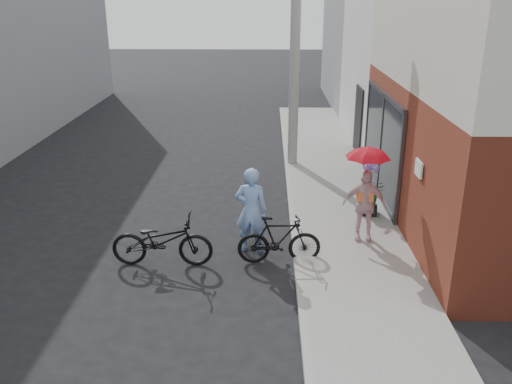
{
  "coord_description": "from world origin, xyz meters",
  "views": [
    {
      "loc": [
        0.37,
        -9.37,
        4.9
      ],
      "look_at": [
        0.14,
        0.82,
        1.1
      ],
      "focal_mm": 38.0,
      "sensor_mm": 36.0,
      "label": 1
    }
  ],
  "objects_px": {
    "bike_right": "(279,240)",
    "officer": "(251,211)",
    "utility_pole": "(295,45)",
    "planter": "(369,210)",
    "kimono_woman": "(364,205)",
    "bike_left": "(162,241)"
  },
  "relations": [
    {
      "from": "utility_pole",
      "to": "planter",
      "type": "xyz_separation_m",
      "value": [
        1.59,
        -3.93,
        -3.29
      ]
    },
    {
      "from": "bike_left",
      "to": "officer",
      "type": "bearing_deg",
      "value": -69.89
    },
    {
      "from": "utility_pole",
      "to": "kimono_woman",
      "type": "bearing_deg",
      "value": -76.91
    },
    {
      "from": "bike_left",
      "to": "planter",
      "type": "relative_size",
      "value": 5.44
    },
    {
      "from": "bike_right",
      "to": "officer",
      "type": "bearing_deg",
      "value": 45.62
    },
    {
      "from": "utility_pole",
      "to": "officer",
      "type": "distance_m",
      "value": 6.29
    },
    {
      "from": "utility_pole",
      "to": "bike_left",
      "type": "relative_size",
      "value": 3.68
    },
    {
      "from": "utility_pole",
      "to": "bike_right",
      "type": "relative_size",
      "value": 4.42
    },
    {
      "from": "kimono_woman",
      "to": "planter",
      "type": "height_order",
      "value": "kimono_woman"
    },
    {
      "from": "officer",
      "to": "kimono_woman",
      "type": "relative_size",
      "value": 1.19
    },
    {
      "from": "utility_pole",
      "to": "kimono_woman",
      "type": "xyz_separation_m",
      "value": [
        1.22,
        -5.24,
        -2.64
      ]
    },
    {
      "from": "officer",
      "to": "planter",
      "type": "distance_m",
      "value": 3.2
    },
    {
      "from": "kimono_woman",
      "to": "bike_right",
      "type": "bearing_deg",
      "value": -146.67
    },
    {
      "from": "officer",
      "to": "kimono_woman",
      "type": "bearing_deg",
      "value": -159.64
    },
    {
      "from": "bike_left",
      "to": "kimono_woman",
      "type": "xyz_separation_m",
      "value": [
        3.92,
        0.99,
        0.36
      ]
    },
    {
      "from": "bike_left",
      "to": "kimono_woman",
      "type": "distance_m",
      "value": 4.06
    },
    {
      "from": "officer",
      "to": "utility_pole",
      "type": "bearing_deg",
      "value": -89.85
    },
    {
      "from": "bike_left",
      "to": "planter",
      "type": "bearing_deg",
      "value": -61.59
    },
    {
      "from": "kimono_woman",
      "to": "planter",
      "type": "distance_m",
      "value": 1.51
    },
    {
      "from": "bike_right",
      "to": "kimono_woman",
      "type": "xyz_separation_m",
      "value": [
        1.72,
        0.86,
        0.38
      ]
    },
    {
      "from": "officer",
      "to": "bike_left",
      "type": "height_order",
      "value": "officer"
    },
    {
      "from": "officer",
      "to": "kimono_woman",
      "type": "height_order",
      "value": "officer"
    }
  ]
}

